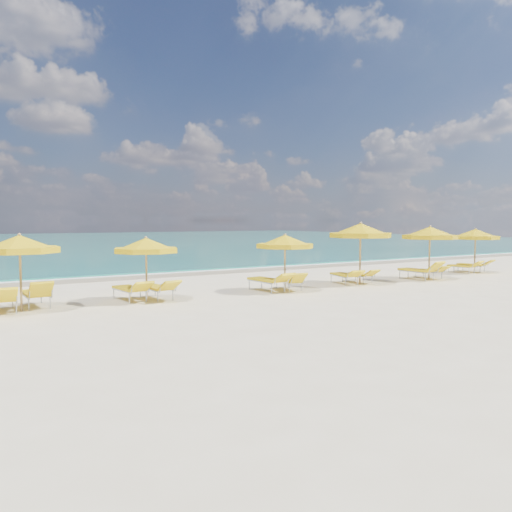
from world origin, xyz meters
TOP-DOWN VIEW (x-y plane):
  - ground_plane at (0.00, 0.00)m, footprint 120.00×120.00m
  - ocean at (0.00, 48.00)m, footprint 120.00×80.00m
  - wet_sand_band at (0.00, 7.40)m, footprint 120.00×2.60m
  - foam_line at (0.00, 8.20)m, footprint 120.00×1.20m
  - whitecap_near at (-6.00, 17.00)m, footprint 14.00×0.36m
  - whitecap_far at (8.00, 24.00)m, footprint 18.00×0.30m
  - umbrella_1 at (-8.63, 0.29)m, footprint 2.89×2.89m
  - umbrella_2 at (-4.99, 0.06)m, footprint 2.21×2.21m
  - umbrella_3 at (0.08, -0.39)m, footprint 2.76×2.76m
  - umbrella_4 at (3.92, -0.24)m, footprint 3.07×3.07m
  - umbrella_5 at (7.68, -0.60)m, footprint 2.41×2.41m
  - umbrella_6 at (11.85, 0.06)m, footprint 2.77×2.77m
  - lounger_1_left at (-9.09, 0.46)m, footprint 0.69×1.94m
  - lounger_1_right at (-8.18, 0.88)m, footprint 0.74×1.97m
  - lounger_2_left at (-5.38, 0.54)m, footprint 0.85×2.01m
  - lounger_2_right at (-4.53, 0.39)m, footprint 0.86×1.97m
  - lounger_3_left at (-0.39, 0.05)m, footprint 0.88×2.12m
  - lounger_3_right at (0.51, -0.08)m, footprint 0.82×1.75m
  - lounger_4_left at (3.45, 0.16)m, footprint 0.98×1.97m
  - lounger_4_right at (4.36, 0.23)m, footprint 0.60×1.66m
  - lounger_5_left at (7.21, -0.37)m, footprint 0.83×2.06m
  - lounger_5_right at (8.15, -0.23)m, footprint 0.67×1.71m
  - lounger_6_left at (11.35, 0.39)m, footprint 0.72×1.74m
  - lounger_6_right at (12.34, 0.54)m, footprint 0.91×1.83m

SIDE VIEW (x-z plane):
  - ground_plane at x=0.00m, z-range 0.00..0.00m
  - ocean at x=0.00m, z-range -0.15..0.15m
  - wet_sand_band at x=0.00m, z-range -0.01..0.01m
  - foam_line at x=0.00m, z-range -0.01..0.01m
  - whitecap_near at x=-6.00m, z-range -0.03..0.03m
  - whitecap_far at x=8.00m, z-range -0.03..0.03m
  - lounger_4_right at x=4.36m, z-range -0.13..0.51m
  - lounger_5_right at x=8.15m, z-range -0.13..0.52m
  - lounger_6_left at x=11.35m, z-range -0.14..0.54m
  - lounger_3_right at x=0.51m, z-range -0.17..0.58m
  - lounger_6_right at x=12.34m, z-range -0.13..0.55m
  - lounger_4_left at x=3.45m, z-range -0.12..0.57m
  - lounger_2_right at x=-4.53m, z-range -0.15..0.60m
  - lounger_2_left at x=-5.38m, z-range -0.15..0.61m
  - lounger_1_left at x=-9.09m, z-range -0.19..0.66m
  - lounger_1_right at x=-8.18m, z-range -0.21..0.69m
  - lounger_3_left at x=-0.39m, z-range -0.15..0.64m
  - lounger_5_left at x=7.21m, z-range -0.20..0.70m
  - umbrella_2 at x=-4.99m, z-range 0.74..2.85m
  - umbrella_3 at x=0.08m, z-range 0.75..2.89m
  - umbrella_6 at x=11.85m, z-range 0.79..3.03m
  - umbrella_1 at x=-8.63m, z-range 0.79..3.04m
  - umbrella_5 at x=7.68m, z-range 0.84..3.23m
  - umbrella_4 at x=3.92m, z-range 0.90..3.45m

